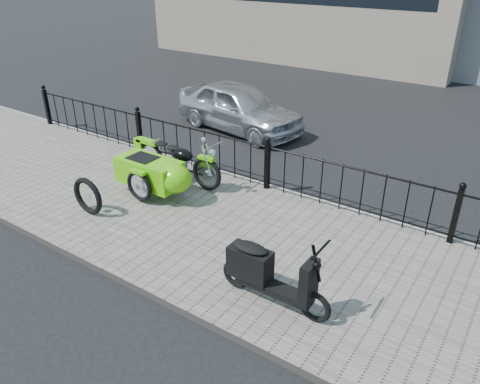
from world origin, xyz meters
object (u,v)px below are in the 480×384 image
Objects in this scene: scooter at (267,274)px; spare_tire at (88,196)px; sedan_car at (239,107)px; motorcycle_sidecar at (161,171)px.

scooter is 3.87m from spare_tire.
sedan_car is at bearing 127.37° from scooter.
motorcycle_sidecar is 3.68m from scooter.
scooter is 2.34× the size of spare_tire.
spare_tire is 5.54m from sedan_car.
motorcycle_sidecar is 1.38× the size of scooter.
spare_tire is (-3.86, 0.22, -0.08)m from scooter.
sedan_car is at bearing 95.37° from spare_tire.
motorcycle_sidecar is 3.24× the size of spare_tire.
motorcycle_sidecar is 1.45m from spare_tire.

